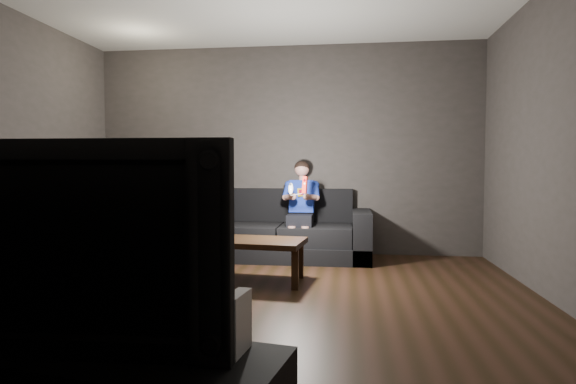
# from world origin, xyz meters

# --- Properties ---
(floor) EXTENTS (5.00, 5.00, 0.00)m
(floor) POSITION_xyz_m (0.00, 0.00, 0.00)
(floor) COLOR black
(floor) RESTS_ON ground
(back_wall) EXTENTS (5.00, 0.04, 2.70)m
(back_wall) POSITION_xyz_m (0.00, 2.50, 1.35)
(back_wall) COLOR #363330
(back_wall) RESTS_ON ground
(front_wall) EXTENTS (5.00, 0.04, 2.70)m
(front_wall) POSITION_xyz_m (0.00, -2.50, 1.35)
(front_wall) COLOR #363330
(front_wall) RESTS_ON ground
(sofa) EXTENTS (2.19, 0.95, 0.85)m
(sofa) POSITION_xyz_m (-0.01, 2.14, 0.28)
(sofa) COLOR black
(sofa) RESTS_ON floor
(child) EXTENTS (0.45, 0.55, 1.10)m
(child) POSITION_xyz_m (0.24, 2.08, 0.72)
(child) COLOR black
(child) RESTS_ON sofa
(wii_remote_red) EXTENTS (0.06, 0.08, 0.20)m
(wii_remote_red) POSITION_xyz_m (0.33, 1.65, 0.93)
(wii_remote_red) COLOR red
(wii_remote_red) RESTS_ON child
(nunchuk_white) EXTENTS (0.06, 0.09, 0.15)m
(nunchuk_white) POSITION_xyz_m (0.17, 1.66, 0.88)
(nunchuk_white) COLOR white
(nunchuk_white) RESTS_ON child
(wii_remote_black) EXTENTS (0.04, 0.17, 0.03)m
(wii_remote_black) POSITION_xyz_m (-0.99, 2.06, 0.61)
(wii_remote_black) COLOR black
(wii_remote_black) RESTS_ON sofa
(coffee_table) EXTENTS (1.22, 0.70, 0.42)m
(coffee_table) POSITION_xyz_m (-0.19, 0.83, 0.37)
(coffee_table) COLOR black
(coffee_table) RESTS_ON floor
(tv) EXTENTS (1.19, 0.20, 0.68)m
(tv) POSITION_xyz_m (-0.11, -2.27, 0.87)
(tv) COLOR black
(tv) RESTS_ON media_console
(wii_console) EXTENTS (0.07, 0.15, 0.19)m
(wii_console) POSITION_xyz_m (0.47, -2.27, 0.63)
(wii_console) COLOR white
(wii_console) RESTS_ON media_console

